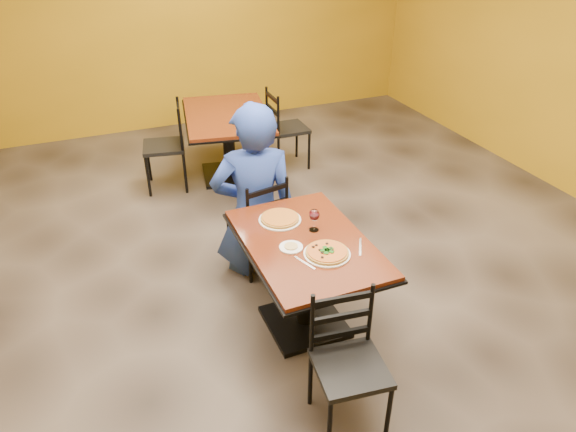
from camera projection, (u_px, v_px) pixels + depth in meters
name	position (u px, v px, depth m)	size (l,w,h in m)	color
floor	(280.00, 285.00, 4.37)	(7.00, 8.00, 0.01)	black
wall_back	(165.00, 14.00, 6.77)	(7.00, 0.01, 3.00)	#B48414
table_main	(306.00, 264.00, 3.69)	(0.83, 1.23, 0.75)	#672B10
table_second	(228.00, 130.00, 5.85)	(1.14, 1.50, 0.75)	#672B10
chair_main_near	(350.00, 369.00, 3.01)	(0.40, 0.40, 0.88)	black
chair_main_far	(257.00, 222.00, 4.39)	(0.40, 0.40, 0.88)	black
chair_second_left	(164.00, 147.00, 5.65)	(0.43, 0.43, 0.95)	black
chair_second_right	(288.00, 129.00, 6.13)	(0.42, 0.42, 0.93)	black
diner	(254.00, 190.00, 4.24)	(0.70, 0.46, 1.48)	#1C419A
plate_main	(327.00, 254.00, 3.44)	(0.31, 0.31, 0.01)	white
pizza_main	(327.00, 252.00, 3.44)	(0.28, 0.28, 0.02)	#990D0B
plate_far	(280.00, 220.00, 3.82)	(0.31, 0.31, 0.01)	white
pizza_far	(280.00, 218.00, 3.81)	(0.28, 0.28, 0.02)	gold
side_plate	(291.00, 247.00, 3.51)	(0.16, 0.16, 0.01)	white
dip	(291.00, 246.00, 3.51)	(0.09, 0.09, 0.01)	tan
wine_glass	(314.00, 219.00, 3.66)	(0.08, 0.08, 0.18)	white
fork	(305.00, 263.00, 3.36)	(0.01, 0.19, 0.00)	silver
knife	(360.00, 247.00, 3.52)	(0.01, 0.21, 0.00)	silver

